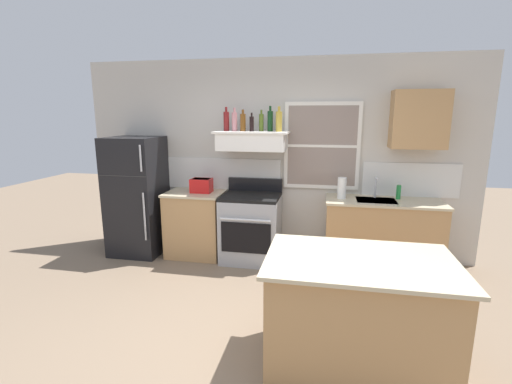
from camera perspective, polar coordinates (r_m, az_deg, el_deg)
name	(u,v)px	position (r m, az deg, el deg)	size (l,w,h in m)	color
ground_plane	(235,343)	(3.41, -3.36, -22.85)	(16.00, 16.00, 0.00)	#7A6651
back_wall	(276,159)	(5.01, 3.20, 5.22)	(5.40, 0.11, 2.70)	beige
refrigerator	(137,196)	(5.36, -18.37, -0.60)	(0.70, 0.72, 1.66)	black
counter_left_of_stove	(196,223)	(5.15, -9.47, -4.93)	(0.79, 0.63, 0.91)	tan
toaster	(201,185)	(4.99, -8.65, 1.07)	(0.30, 0.20, 0.19)	red
stove_range	(251,227)	(4.90, -0.79, -5.57)	(0.76, 0.69, 1.09)	#9EA0A5
range_hood_shelf	(252,141)	(4.77, -0.59, 8.16)	(0.96, 0.52, 0.24)	white
bottle_red_label_wine	(226,121)	(4.88, -4.73, 11.18)	(0.07, 0.07, 0.31)	maroon
bottle_rose_pink	(235,121)	(4.83, -3.42, 11.14)	(0.07, 0.07, 0.30)	#C67F84
bottle_amber_wine	(243,122)	(4.78, -2.09, 11.02)	(0.07, 0.07, 0.28)	brown
bottle_balsamic_dark	(252,124)	(4.73, -0.69, 10.80)	(0.06, 0.06, 0.24)	black
bottle_olive_oil_square	(261,122)	(4.78, 0.85, 11.01)	(0.06, 0.06, 0.28)	#4C601E
bottle_dark_green_wine	(270,121)	(4.77, 2.27, 11.24)	(0.07, 0.07, 0.32)	#143819
bottle_champagne_gold_foil	(279,121)	(4.67, 3.66, 11.17)	(0.08, 0.08, 0.32)	#B29333
counter_right_with_sink	(382,235)	(4.89, 19.30, -6.39)	(1.43, 0.63, 0.91)	tan
sink_faucet	(376,185)	(4.82, 18.49, 1.10)	(0.03, 0.17, 0.28)	silver
paper_towel_roll	(342,188)	(4.69, 13.46, 0.62)	(0.11, 0.11, 0.27)	white
dish_soap_bottle	(399,192)	(4.88, 21.68, -0.01)	(0.06, 0.06, 0.18)	#268C3F
kitchen_island	(357,314)	(3.02, 15.74, -18.17)	(1.40, 0.90, 0.91)	tan
upper_cabinet_right	(419,120)	(4.86, 24.44, 10.43)	(0.64, 0.32, 0.70)	tan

